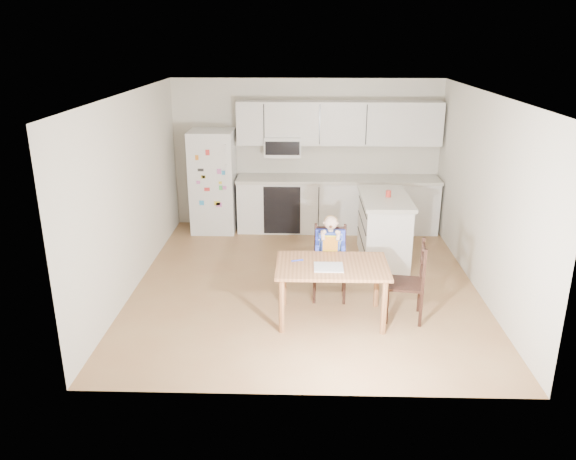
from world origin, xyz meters
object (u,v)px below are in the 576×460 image
Objects in this scene: kitchen_island at (384,228)px; chair_side at (414,276)px; red_cup at (388,194)px; refrigerator at (213,181)px; dining_table at (332,272)px; chair_booster at (330,248)px.

chair_side is (0.10, -1.83, 0.05)m from kitchen_island.
kitchen_island is 0.53m from red_cup.
refrigerator is 1.79× the size of chair_side.
red_cup is 0.07× the size of dining_table.
kitchen_island is 1.21× the size of chair_booster.
refrigerator is 3.03m from red_cup.
refrigerator is at bearing -129.95° from chair_side.
refrigerator is 1.56× the size of chair_booster.
refrigerator reaches higher than chair_booster.
kitchen_island is at bearing 65.77° from dining_table.
refrigerator is at bearing 128.43° from chair_booster.
chair_booster is at bearing -113.45° from chair_side.
chair_side is at bearing -86.74° from kitchen_island.
red_cup reaches higher than dining_table.
chair_side is at bearing -29.33° from chair_booster.
dining_table is 0.62m from chair_booster.
chair_side is (2.79, -3.11, -0.31)m from refrigerator.
chair_side is at bearing -48.06° from refrigerator.
kitchen_island is 2.05m from dining_table.
chair_booster reaches higher than chair_side.
dining_table is at bearing -59.54° from refrigerator.
dining_table is (1.85, -3.15, -0.26)m from refrigerator.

